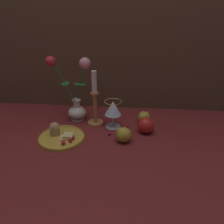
% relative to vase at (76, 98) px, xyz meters
% --- Properties ---
extents(ground_plane, '(2.40, 2.40, 0.00)m').
position_rel_vase_xyz_m(ground_plane, '(0.13, -0.11, -0.13)').
color(ground_plane, maroon).
rests_on(ground_plane, ground).
extents(wall_back, '(2.40, 0.04, 1.20)m').
position_rel_vase_xyz_m(wall_back, '(0.13, 0.21, 0.47)').
color(wall_back, brown).
rests_on(wall_back, ground_plane).
extents(vase, '(0.22, 0.10, 0.36)m').
position_rel_vase_xyz_m(vase, '(0.00, 0.00, 0.00)').
color(vase, silver).
rests_on(vase, ground_plane).
extents(plate_with_pastries, '(0.22, 0.22, 0.07)m').
position_rel_vase_xyz_m(plate_with_pastries, '(-0.03, -0.20, -0.11)').
color(plate_with_pastries, gold).
rests_on(plate_with_pastries, ground_plane).
extents(wine_glass, '(0.09, 0.09, 0.14)m').
position_rel_vase_xyz_m(wine_glass, '(0.21, -0.06, -0.03)').
color(wine_glass, silver).
rests_on(wine_glass, ground_plane).
extents(candlestick, '(0.08, 0.08, 0.30)m').
position_rel_vase_xyz_m(candlestick, '(0.11, -0.04, -0.01)').
color(candlestick, '#B77042').
rests_on(candlestick, ground_plane).
extents(apple_beside_vase, '(0.07, 0.07, 0.09)m').
position_rel_vase_xyz_m(apple_beside_vase, '(0.27, -0.20, -0.09)').
color(apple_beside_vase, '#B2932D').
rests_on(apple_beside_vase, ground_plane).
extents(apple_near_glass, '(0.08, 0.08, 0.09)m').
position_rel_vase_xyz_m(apple_near_glass, '(0.38, -0.11, -0.09)').
color(apple_near_glass, red).
rests_on(apple_near_glass, ground_plane).
extents(apple_at_table_edge, '(0.07, 0.07, 0.08)m').
position_rel_vase_xyz_m(apple_at_table_edge, '(0.37, -0.01, -0.09)').
color(apple_at_table_edge, '#B2932D').
rests_on(apple_at_table_edge, ground_plane).
extents(berry_near_plate, '(0.02, 0.02, 0.02)m').
position_rel_vase_xyz_m(berry_near_plate, '(0.27, -0.11, -0.12)').
color(berry_near_plate, '#AD192D').
rests_on(berry_near_plate, ground_plane).
extents(berry_front_center, '(0.02, 0.02, 0.02)m').
position_rel_vase_xyz_m(berry_front_center, '(0.28, -0.07, -0.12)').
color(berry_front_center, '#AD192D').
rests_on(berry_front_center, ground_plane).
extents(berry_by_glass_stem, '(0.02, 0.02, 0.02)m').
position_rel_vase_xyz_m(berry_by_glass_stem, '(0.20, -0.15, -0.12)').
color(berry_by_glass_stem, '#AD192D').
rests_on(berry_by_glass_stem, ground_plane).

